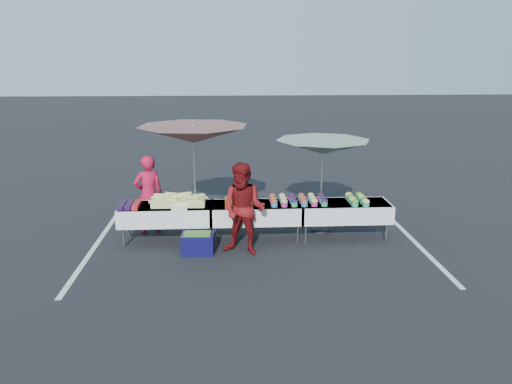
{
  "coord_description": "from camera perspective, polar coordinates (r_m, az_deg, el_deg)",
  "views": [
    {
      "loc": [
        -0.55,
        -9.63,
        3.61
      ],
      "look_at": [
        0.0,
        0.0,
        1.0
      ],
      "focal_mm": 35.0,
      "sensor_mm": 36.0,
      "label": 1
    }
  ],
  "objects": [
    {
      "name": "customer",
      "position": [
        9.29,
        -1.42,
        -1.98
      ],
      "size": [
        1.03,
        0.93,
        1.75
      ],
      "primitive_type": "imported",
      "rotation": [
        0.0,
        0.0,
        -0.37
      ],
      "color": "maroon",
      "rests_on": "ground"
    },
    {
      "name": "corn_pile",
      "position": [
        10.11,
        -8.81,
        -0.93
      ],
      "size": [
        1.16,
        0.57,
        0.26
      ],
      "color": "#A6B45C",
      "rests_on": "table_left"
    },
    {
      "name": "berry_punnets",
      "position": [
        10.16,
        -14.26,
        -1.44
      ],
      "size": [
        0.4,
        0.54,
        0.08
      ],
      "color": "black",
      "rests_on": "table_left"
    },
    {
      "name": "carrot_bowls",
      "position": [
        10.02,
        -2.0,
        -1.15
      ],
      "size": [
        0.55,
        0.69,
        0.11
      ],
      "color": "orange",
      "rests_on": "table_center"
    },
    {
      "name": "table_right",
      "position": [
        10.36,
        10.0,
        -2.08
      ],
      "size": [
        1.86,
        0.81,
        0.75
      ],
      "color": "white",
      "rests_on": "ground"
    },
    {
      "name": "stripe_right",
      "position": [
        10.94,
        17.04,
        -4.8
      ],
      "size": [
        0.1,
        5.0,
        0.0
      ],
      "primitive_type": "cube",
      "color": "silver",
      "rests_on": "ground"
    },
    {
      "name": "table_center",
      "position": [
        10.1,
        0.0,
        -2.28
      ],
      "size": [
        1.86,
        0.81,
        0.75
      ],
      "color": "white",
      "rests_on": "ground"
    },
    {
      "name": "umbrella_right",
      "position": [
        10.37,
        7.63,
        5.03
      ],
      "size": [
        2.02,
        2.02,
        2.0
      ],
      "rotation": [
        0.0,
        0.0,
        0.03
      ],
      "color": "black",
      "rests_on": "ground"
    },
    {
      "name": "storage_bin",
      "position": [
        9.58,
        -6.66,
        -5.79
      ],
      "size": [
        0.62,
        0.46,
        0.4
      ],
      "rotation": [
        0.0,
        0.0,
        -0.04
      ],
      "color": "#0E0C3E",
      "rests_on": "ground"
    },
    {
      "name": "table_left",
      "position": [
        10.17,
        -10.19,
        -2.42
      ],
      "size": [
        1.86,
        0.81,
        0.75
      ],
      "color": "white",
      "rests_on": "ground"
    },
    {
      "name": "plastic_bags",
      "position": [
        9.79,
        -8.7,
        -1.86
      ],
      "size": [
        0.3,
        0.25,
        0.05
      ],
      "primitive_type": "cube",
      "color": "white",
      "rests_on": "table_left"
    },
    {
      "name": "potato_cups",
      "position": [
        10.11,
        4.81,
        -0.85
      ],
      "size": [
        1.14,
        0.58,
        0.16
      ],
      "color": "#287BBC",
      "rests_on": "table_right"
    },
    {
      "name": "ground",
      "position": [
        10.29,
        0.0,
        -5.38
      ],
      "size": [
        80.0,
        80.0,
        0.0
      ],
      "primitive_type": "plane",
      "color": "black"
    },
    {
      "name": "bean_baskets",
      "position": [
        10.34,
        11.47,
        -0.79
      ],
      "size": [
        0.36,
        0.68,
        0.15
      ],
      "color": "#259464",
      "rests_on": "table_right"
    },
    {
      "name": "umbrella_left",
      "position": [
        10.16,
        -7.19,
        6.46
      ],
      "size": [
        2.79,
        2.79,
        2.31
      ],
      "rotation": [
        0.0,
        0.0,
        0.27
      ],
      "color": "black",
      "rests_on": "ground"
    },
    {
      "name": "vendor",
      "position": [
        10.68,
        -12.18,
        -0.28
      ],
      "size": [
        0.71,
        0.59,
        1.66
      ],
      "primitive_type": "imported",
      "rotation": [
        0.0,
        0.0,
        3.5
      ],
      "color": "#B41437",
      "rests_on": "ground"
    },
    {
      "name": "stripe_left",
      "position": [
        10.61,
        -17.6,
        -5.47
      ],
      "size": [
        0.1,
        5.0,
        0.0
      ],
      "primitive_type": "cube",
      "color": "silver",
      "rests_on": "ground"
    }
  ]
}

